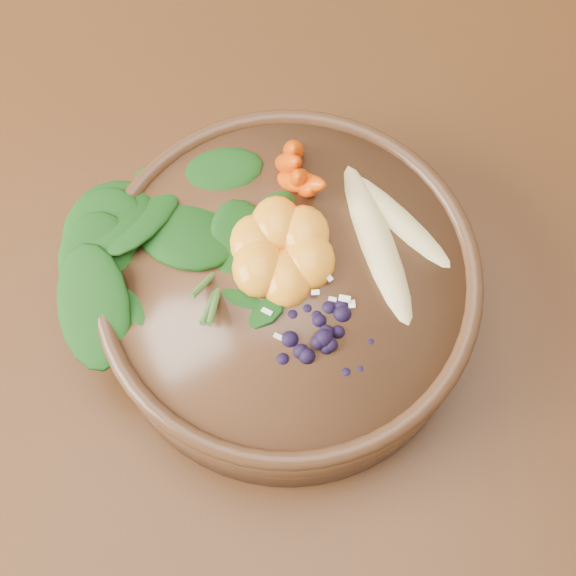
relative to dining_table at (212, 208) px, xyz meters
name	(u,v)px	position (x,y,z in m)	size (l,w,h in m)	color
ground	(245,391)	(0.00, 0.00, -0.66)	(4.00, 4.00, 0.00)	#381E0F
dining_table	(212,208)	(0.00, 0.00, 0.00)	(1.60, 0.90, 0.75)	#331C0C
stoneware_bowl	(288,293)	(0.07, -0.14, 0.13)	(0.28, 0.28, 0.07)	#4D301D
kale_heap	(201,214)	(0.01, -0.11, 0.19)	(0.18, 0.16, 0.04)	#13480F
carrot_cluster	(313,138)	(0.09, -0.06, 0.20)	(0.06, 0.06, 0.08)	#D63B00
banana_halves	(389,222)	(0.14, -0.11, 0.18)	(0.11, 0.15, 0.03)	#E0CC84
mandarin_cluster	(281,243)	(0.06, -0.13, 0.18)	(0.08, 0.09, 0.03)	orange
blueberry_pile	(325,333)	(0.09, -0.20, 0.19)	(0.13, 0.10, 0.04)	black
coconut_flakes	(301,293)	(0.08, -0.16, 0.17)	(0.09, 0.07, 0.01)	white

